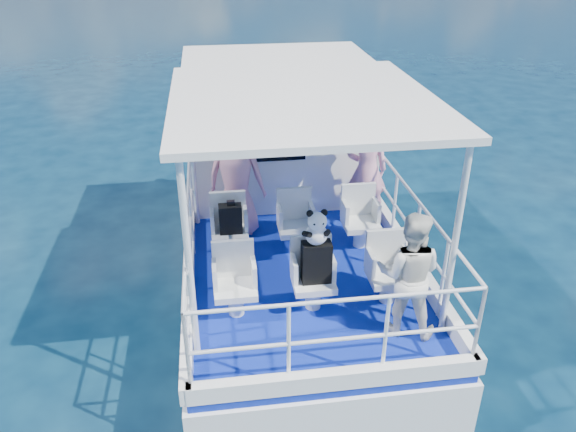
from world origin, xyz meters
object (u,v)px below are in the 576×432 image
Objects in this scene: panda at (317,227)px; backpack_center at (316,262)px; passenger_stbd_aft at (409,274)px; passenger_port_fwd at (236,178)px.

backpack_center is at bearing 36.30° from panda.
passenger_stbd_aft is 1.04m from backpack_center.
panda is at bearing -143.70° from backpack_center.
passenger_stbd_aft is at bearing -29.73° from panda.
backpack_center is at bearing 127.44° from passenger_port_fwd.
passenger_port_fwd is 3.01m from passenger_stbd_aft.
passenger_port_fwd is at bearing 111.21° from panda.
passenger_stbd_aft is (1.67, -2.50, -0.11)m from passenger_port_fwd.
backpack_center is 0.46m from panda.
passenger_port_fwd is at bearing -33.01° from passenger_stbd_aft.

